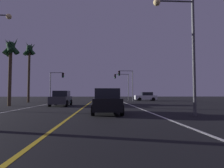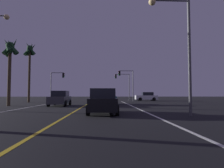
# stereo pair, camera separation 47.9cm
# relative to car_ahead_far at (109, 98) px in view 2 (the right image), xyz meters

# --- Properties ---
(lane_edge_right) EXTENTS (0.16, 41.61, 0.01)m
(lane_edge_right) POSITION_rel_car_ahead_far_xyz_m (2.52, -10.12, -0.82)
(lane_edge_right) COLOR silver
(lane_edge_right) RESTS_ON ground
(lane_edge_left) EXTENTS (0.16, 41.61, 0.01)m
(lane_edge_left) POSITION_rel_car_ahead_far_xyz_m (-8.16, -10.12, -0.82)
(lane_edge_left) COLOR silver
(lane_edge_left) RESTS_ON ground
(lane_center_divider) EXTENTS (0.16, 41.61, 0.01)m
(lane_center_divider) POSITION_rel_car_ahead_far_xyz_m (-2.82, -10.12, -0.82)
(lane_center_divider) COLOR gold
(lane_center_divider) RESTS_ON ground
(car_ahead_far) EXTENTS (2.02, 4.30, 1.70)m
(car_ahead_far) POSITION_rel_car_ahead_far_xyz_m (0.00, 0.00, 0.00)
(car_ahead_far) COLOR black
(car_ahead_far) RESTS_ON ground
(car_lead_same_lane) EXTENTS (2.02, 4.30, 1.70)m
(car_lead_same_lane) POSITION_rel_car_ahead_far_xyz_m (-0.64, -11.23, 0.00)
(car_lead_same_lane) COLOR black
(car_lead_same_lane) RESTS_ON ground
(car_oncoming) EXTENTS (2.02, 4.30, 1.70)m
(car_oncoming) POSITION_rel_car_ahead_far_xyz_m (-5.58, -2.38, 0.00)
(car_oncoming) COLOR black
(car_oncoming) RESTS_ON ground
(car_crossing_side) EXTENTS (4.30, 2.02, 1.70)m
(car_crossing_side) POSITION_rel_car_ahead_far_xyz_m (7.77, 13.43, 0.00)
(car_crossing_side) COLOR black
(car_crossing_side) RESTS_ON ground
(traffic_light_near_right) EXTENTS (2.82, 0.36, 5.71)m
(traffic_light_near_right) POSITION_rel_car_ahead_far_xyz_m (3.48, 11.18, 3.39)
(traffic_light_near_right) COLOR #4C4C51
(traffic_light_near_right) RESTS_ON ground
(traffic_light_near_left) EXTENTS (2.56, 0.36, 5.30)m
(traffic_light_near_left) POSITION_rel_car_ahead_far_xyz_m (-9.21, 11.18, 3.09)
(traffic_light_near_left) COLOR #4C4C51
(traffic_light_near_left) RESTS_ON ground
(traffic_light_far_right) EXTENTS (3.20, 0.36, 5.64)m
(traffic_light_far_right) POSITION_rel_car_ahead_far_xyz_m (3.28, 16.68, 3.36)
(traffic_light_far_right) COLOR #4C4C51
(traffic_light_far_right) RESTS_ON ground
(street_lamp_right_near) EXTENTS (2.58, 0.44, 7.26)m
(street_lamp_right_near) POSITION_rel_car_ahead_far_xyz_m (4.02, -13.04, 3.88)
(street_lamp_right_near) COLOR #4C4C51
(street_lamp_right_near) RESTS_ON ground
(palm_tree_left_mid) EXTENTS (2.11, 1.96, 7.81)m
(palm_tree_left_mid) POSITION_rel_car_ahead_far_xyz_m (-11.27, -2.42, 5.26)
(palm_tree_left_mid) COLOR #473826
(palm_tree_left_mid) RESTS_ON ground
(palm_tree_left_far) EXTENTS (2.19, 2.01, 9.75)m
(palm_tree_left_far) POSITION_rel_car_ahead_far_xyz_m (-12.59, 6.70, 6.86)
(palm_tree_left_far) COLOR #473826
(palm_tree_left_far) RESTS_ON ground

